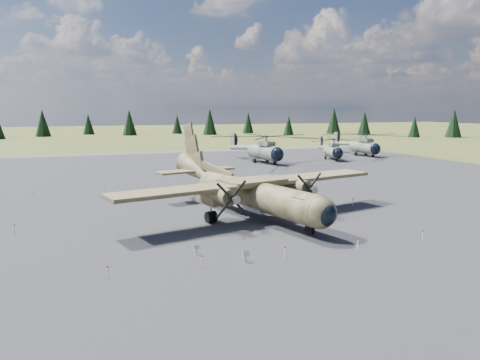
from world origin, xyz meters
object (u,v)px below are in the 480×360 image
object	(u,v)px
transport_plane	(247,188)
helicopter_far	(364,140)
helicopter_near	(265,144)
helicopter_mid	(333,145)

from	to	relation	value
transport_plane	helicopter_far	xyz separation A→B (m)	(44.70, 44.99, 0.73)
helicopter_near	helicopter_far	world-z (taller)	helicopter_near
transport_plane	helicopter_far	bearing A→B (deg)	31.73
helicopter_near	helicopter_mid	distance (m)	15.34
helicopter_far	transport_plane	bearing A→B (deg)	-136.96
helicopter_near	transport_plane	bearing A→B (deg)	-125.94
helicopter_far	helicopter_mid	bearing A→B (deg)	-159.50
transport_plane	helicopter_mid	world-z (taller)	transport_plane
helicopter_near	helicopter_mid	bearing A→B (deg)	-8.49
helicopter_near	helicopter_far	distance (m)	26.34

